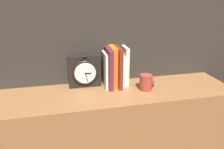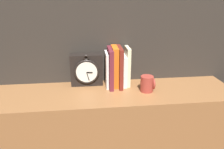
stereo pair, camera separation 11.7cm
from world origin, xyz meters
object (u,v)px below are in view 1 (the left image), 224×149
object	(u,v)px
book_slot1_maroon	(108,68)
book_slot2_orange	(113,66)
book_slot4_white	(122,70)
book_slot5_cream	(125,66)
book_slot0_white	(105,70)
book_slot3_maroon	(118,67)
clock	(85,71)
mug	(146,82)

from	to	relation	value
book_slot1_maroon	book_slot2_orange	distance (m)	0.03
book_slot2_orange	book_slot4_white	distance (m)	0.06
book_slot4_white	book_slot5_cream	bearing A→B (deg)	14.39
book_slot1_maroon	book_slot0_white	bearing A→B (deg)	145.64
book_slot0_white	book_slot4_white	world-z (taller)	book_slot0_white
book_slot3_maroon	book_slot2_orange	bearing A→B (deg)	154.43
clock	book_slot0_white	bearing A→B (deg)	-12.85
clock	book_slot2_orange	distance (m)	0.17
book_slot1_maroon	mug	size ratio (longest dim) A/B	2.56
book_slot0_white	book_slot1_maroon	distance (m)	0.03
book_slot1_maroon	book_slot4_white	size ratio (longest dim) A/B	1.26
book_slot2_orange	book_slot5_cream	bearing A→B (deg)	5.36
book_slot1_maroon	mug	bearing A→B (deg)	-24.76
mug	book_slot4_white	bearing A→B (deg)	136.95
book_slot4_white	book_slot1_maroon	bearing A→B (deg)	-168.87
clock	book_slot0_white	size ratio (longest dim) A/B	0.96
book_slot1_maroon	book_slot3_maroon	xyz separation A→B (m)	(0.06, 0.00, 0.00)
book_slot0_white	book_slot3_maroon	distance (m)	0.08
book_slot5_cream	mug	distance (m)	0.16
book_slot3_maroon	book_slot5_cream	xyz separation A→B (m)	(0.05, 0.02, -0.00)
book_slot2_orange	mug	size ratio (longest dim) A/B	2.62
clock	mug	world-z (taller)	clock
book_slot3_maroon	book_slot4_white	distance (m)	0.04
book_slot1_maroon	book_slot5_cream	size ratio (longest dim) A/B	1.00
book_slot2_orange	mug	xyz separation A→B (m)	(0.17, -0.11, -0.07)
mug	book_slot2_orange	bearing A→B (deg)	147.90
book_slot0_white	book_slot5_cream	distance (m)	0.12
clock	book_slot5_cream	bearing A→B (deg)	-4.10
book_slot1_maroon	book_slot4_white	xyz separation A→B (m)	(0.08, 0.02, -0.02)
book_slot4_white	mug	world-z (taller)	book_slot4_white
book_slot2_orange	book_slot5_cream	world-z (taller)	book_slot2_orange
mug	book_slot5_cream	bearing A→B (deg)	129.68
clock	book_slot1_maroon	size ratio (longest dim) A/B	0.85
book_slot4_white	clock	bearing A→B (deg)	174.05
book_slot2_orange	mug	world-z (taller)	book_slot2_orange
book_slot1_maroon	clock	bearing A→B (deg)	163.75
book_slot5_cream	mug	xyz separation A→B (m)	(0.09, -0.11, -0.07)
book_slot5_cream	book_slot0_white	bearing A→B (deg)	-175.76
book_slot0_white	book_slot3_maroon	world-z (taller)	book_slot3_maroon
book_slot4_white	book_slot3_maroon	bearing A→B (deg)	-151.32
book_slot2_orange	book_slot1_maroon	bearing A→B (deg)	-153.10
clock	book_slot3_maroon	bearing A→B (deg)	-11.09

